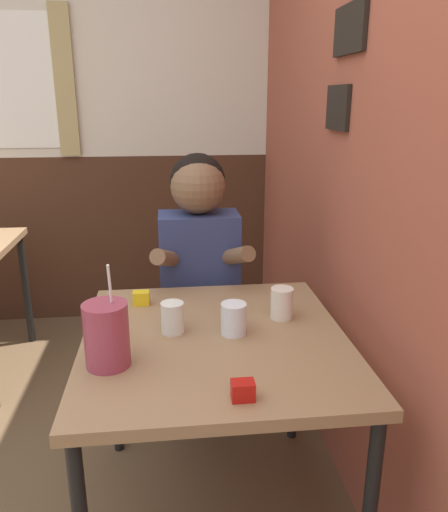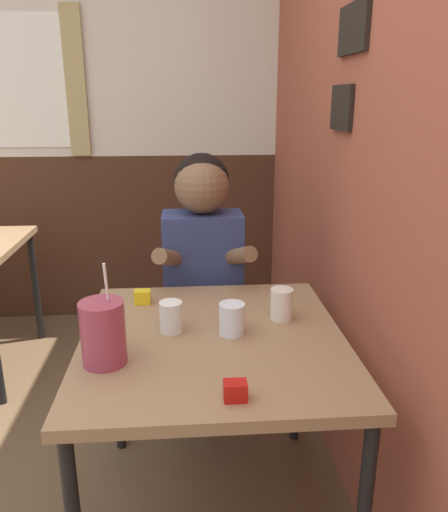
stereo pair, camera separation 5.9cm
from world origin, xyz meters
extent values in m
cube|color=#9E4C38|center=(1.28, 1.14, 1.35)|extent=(0.06, 4.28, 2.70)
cube|color=black|center=(1.24, 0.80, 1.68)|extent=(0.02, 0.29, 0.17)
cube|color=black|center=(1.24, 0.87, 1.42)|extent=(0.02, 0.22, 0.16)
cube|color=beige|center=(0.00, 2.31, 1.90)|extent=(5.50, 0.06, 1.60)
cube|color=#472819|center=(0.00, 2.31, 0.55)|extent=(5.50, 0.06, 1.10)
cube|color=white|center=(-0.40, 2.27, 1.55)|extent=(0.68, 0.01, 0.78)
cube|color=tan|center=(0.00, 2.26, 1.55)|extent=(0.12, 0.02, 0.88)
cube|color=#93704C|center=(0.73, 0.43, 0.71)|extent=(0.85, 0.90, 0.04)
cylinder|color=black|center=(0.35, 0.84, 0.34)|extent=(0.04, 0.04, 0.69)
cylinder|color=black|center=(1.11, 0.84, 0.34)|extent=(0.04, 0.04, 0.69)
cylinder|color=black|center=(-0.28, 1.94, 0.34)|extent=(0.04, 0.04, 0.69)
cube|color=navy|center=(0.72, 1.05, 0.23)|extent=(0.31, 0.20, 0.46)
cube|color=navy|center=(0.72, 1.05, 0.72)|extent=(0.34, 0.20, 0.53)
sphere|color=black|center=(0.72, 1.07, 1.12)|extent=(0.23, 0.23, 0.23)
sphere|color=brown|center=(0.72, 1.05, 1.11)|extent=(0.23, 0.23, 0.23)
cylinder|color=brown|center=(0.59, 0.91, 0.84)|extent=(0.14, 0.27, 0.15)
cylinder|color=brown|center=(0.86, 0.91, 0.84)|extent=(0.14, 0.27, 0.15)
cylinder|color=#99384C|center=(0.41, 0.29, 0.82)|extent=(0.13, 0.13, 0.19)
cylinder|color=white|center=(0.43, 0.29, 0.96)|extent=(0.01, 0.04, 0.14)
cylinder|color=silver|center=(0.79, 0.45, 0.78)|extent=(0.08, 0.08, 0.10)
cylinder|color=silver|center=(0.60, 0.48, 0.78)|extent=(0.08, 0.08, 0.10)
cylinder|color=silver|center=(0.98, 0.55, 0.78)|extent=(0.08, 0.08, 0.11)
cube|color=#B7140F|center=(0.77, 0.08, 0.75)|extent=(0.06, 0.04, 0.05)
cube|color=yellow|center=(0.48, 0.73, 0.75)|extent=(0.06, 0.04, 0.05)
camera|label=1|loc=(0.60, -1.01, 1.46)|focal=35.00mm
camera|label=2|loc=(0.65, -1.02, 1.46)|focal=35.00mm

